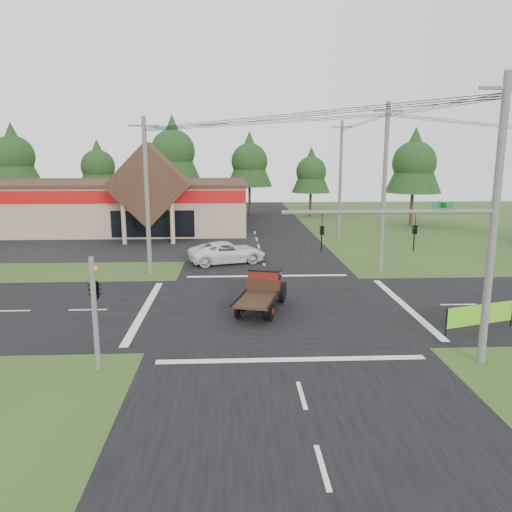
{
  "coord_description": "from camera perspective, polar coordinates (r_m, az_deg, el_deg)",
  "views": [
    {
      "loc": [
        -2.29,
        -25.62,
        8.09
      ],
      "look_at": [
        -0.95,
        3.15,
        2.2
      ],
      "focal_mm": 35.0,
      "sensor_mm": 36.0,
      "label": 1
    }
  ],
  "objects": [
    {
      "name": "antique_flatbed_truck",
      "position": [
        26.17,
        0.56,
        -4.05
      ],
      "size": [
        3.2,
        5.35,
        2.1
      ],
      "primitive_type": null,
      "rotation": [
        0.0,
        0.0,
        -0.27
      ],
      "color": "#5A140C",
      "rests_on": "ground"
    },
    {
      "name": "tree_row_b",
      "position": [
        69.92,
        -17.62,
        9.89
      ],
      "size": [
        5.6,
        5.6,
        10.1
      ],
      "color": "#332316",
      "rests_on": "ground"
    },
    {
      "name": "utility_pole_ne",
      "position": [
        35.23,
        14.44,
        7.62
      ],
      "size": [
        2.0,
        0.3,
        11.5
      ],
      "color": "#595651",
      "rests_on": "ground"
    },
    {
      "name": "tree_row_d",
      "position": [
        67.67,
        -0.75,
        10.95
      ],
      "size": [
        6.16,
        6.16,
        11.11
      ],
      "color": "#332316",
      "rests_on": "ground"
    },
    {
      "name": "tree_row_c",
      "position": [
        67.07,
        -9.49,
        11.94
      ],
      "size": [
        7.28,
        7.28,
        13.13
      ],
      "color": "#332316",
      "rests_on": "ground"
    },
    {
      "name": "road_ew",
      "position": [
        26.97,
        2.33,
        -5.89
      ],
      "size": [
        120.0,
        12.0,
        0.02
      ],
      "primitive_type": "cube",
      "color": "black",
      "rests_on": "ground"
    },
    {
      "name": "roadside_banner",
      "position": [
        25.5,
        24.22,
        -6.42
      ],
      "size": [
        3.78,
        1.25,
        1.34
      ],
      "primitive_type": null,
      "rotation": [
        0.0,
        0.0,
        0.3
      ],
      "color": "#66C41A",
      "rests_on": "ground"
    },
    {
      "name": "tree_side_ne",
      "position": [
        59.22,
        17.66,
        10.33
      ],
      "size": [
        6.16,
        6.16,
        11.11
      ],
      "color": "#332316",
      "rests_on": "ground"
    },
    {
      "name": "tree_row_a",
      "position": [
        71.23,
        -26.03,
        10.38
      ],
      "size": [
        6.72,
        6.72,
        12.12
      ],
      "color": "#332316",
      "rests_on": "ground"
    },
    {
      "name": "ground",
      "position": [
        26.97,
        2.33,
        -5.91
      ],
      "size": [
        120.0,
        120.0,
        0.0
      ],
      "primitive_type": "plane",
      "color": "#334819",
      "rests_on": "ground"
    },
    {
      "name": "utility_pole_nw",
      "position": [
        34.21,
        -12.36,
        6.76
      ],
      "size": [
        2.0,
        0.3,
        10.5
      ],
      "color": "#595651",
      "rests_on": "ground"
    },
    {
      "name": "cvs_building",
      "position": [
        57.05,
        -16.35,
        5.75
      ],
      "size": [
        30.4,
        18.2,
        9.19
      ],
      "color": "tan",
      "rests_on": "ground"
    },
    {
      "name": "white_pickup",
      "position": [
        37.8,
        -3.31,
        0.42
      ],
      "size": [
        6.32,
        4.25,
        1.61
      ],
      "primitive_type": "imported",
      "rotation": [
        0.0,
        0.0,
        1.87
      ],
      "color": "white",
      "rests_on": "ground"
    },
    {
      "name": "utility_pole_nr",
      "position": [
        20.75,
        25.57,
        3.64
      ],
      "size": [
        2.0,
        0.3,
        11.0
      ],
      "color": "#595651",
      "rests_on": "ground"
    },
    {
      "name": "parking_apron",
      "position": [
        46.84,
        -17.12,
        1.11
      ],
      "size": [
        28.0,
        14.0,
        0.02
      ],
      "primitive_type": "cube",
      "color": "black",
      "rests_on": "ground"
    },
    {
      "name": "road_ns",
      "position": [
        26.97,
        2.33,
        -5.89
      ],
      "size": [
        12.0,
        120.0,
        0.02
      ],
      "primitive_type": "cube",
      "color": "black",
      "rests_on": "ground"
    },
    {
      "name": "traffic_signal_corner",
      "position": [
        19.57,
        -18.05,
        -2.52
      ],
      "size": [
        0.53,
        2.48,
        4.4
      ],
      "color": "#595651",
      "rests_on": "ground"
    },
    {
      "name": "traffic_signal_mast",
      "position": [
        20.19,
        21.06,
        0.32
      ],
      "size": [
        8.12,
        0.24,
        7.0
      ],
      "color": "#595651",
      "rests_on": "ground"
    },
    {
      "name": "utility_pole_n",
      "position": [
        48.78,
        9.61,
        8.63
      ],
      "size": [
        2.0,
        0.3,
        11.2
      ],
      "color": "#595651",
      "rests_on": "ground"
    },
    {
      "name": "tree_row_e",
      "position": [
        66.46,
        6.32,
        9.71
      ],
      "size": [
        5.04,
        5.04,
        9.09
      ],
      "color": "#332316",
      "rests_on": "ground"
    }
  ]
}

